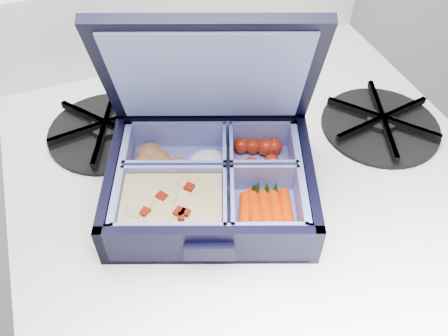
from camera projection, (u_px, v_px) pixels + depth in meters
name	position (u px, v px, depth m)	size (l,w,h in m)	color
stove	(237.00, 311.00, 1.03)	(0.64, 0.64, 0.97)	silver
bento_box	(211.00, 183.00, 0.60)	(0.25, 0.20, 0.06)	black
burner_grate	(382.00, 121.00, 0.70)	(0.18, 0.18, 0.03)	black
burner_grate_rear	(107.00, 128.00, 0.70)	(0.17, 0.17, 0.02)	black
fork	(223.00, 113.00, 0.73)	(0.02, 0.17, 0.01)	silver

